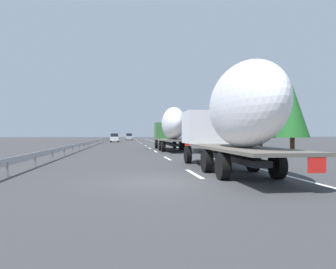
% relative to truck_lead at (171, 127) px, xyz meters
% --- Properties ---
extents(ground_plane, '(260.00, 260.00, 0.00)m').
position_rel_truck_lead_xyz_m(ground_plane, '(18.77, 3.60, -2.51)').
color(ground_plane, '#38383A').
extents(lane_stripe_0, '(3.20, 0.20, 0.01)m').
position_rel_truck_lead_xyz_m(lane_stripe_0, '(-19.23, 1.80, -2.50)').
color(lane_stripe_0, white).
rests_on(lane_stripe_0, ground_plane).
extents(lane_stripe_1, '(3.20, 0.20, 0.01)m').
position_rel_truck_lead_xyz_m(lane_stripe_1, '(-10.33, 1.80, -2.50)').
color(lane_stripe_1, white).
rests_on(lane_stripe_1, ground_plane).
extents(lane_stripe_2, '(3.20, 0.20, 0.01)m').
position_rel_truck_lead_xyz_m(lane_stripe_2, '(-1.25, 1.80, -2.50)').
color(lane_stripe_2, white).
rests_on(lane_stripe_2, ground_plane).
extents(lane_stripe_3, '(3.20, 0.20, 0.01)m').
position_rel_truck_lead_xyz_m(lane_stripe_3, '(6.01, 1.80, -2.50)').
color(lane_stripe_3, white).
rests_on(lane_stripe_3, ground_plane).
extents(lane_stripe_4, '(3.20, 0.20, 0.01)m').
position_rel_truck_lead_xyz_m(lane_stripe_4, '(13.95, 1.80, -2.50)').
color(lane_stripe_4, white).
rests_on(lane_stripe_4, ground_plane).
extents(lane_stripe_5, '(3.20, 0.20, 0.01)m').
position_rel_truck_lead_xyz_m(lane_stripe_5, '(26.94, 1.80, -2.50)').
color(lane_stripe_5, white).
rests_on(lane_stripe_5, ground_plane).
extents(lane_stripe_6, '(3.20, 0.20, 0.01)m').
position_rel_truck_lead_xyz_m(lane_stripe_6, '(36.85, 1.80, -2.50)').
color(lane_stripe_6, white).
rests_on(lane_stripe_6, ground_plane).
extents(lane_stripe_7, '(3.20, 0.20, 0.01)m').
position_rel_truck_lead_xyz_m(lane_stripe_7, '(51.72, 1.80, -2.50)').
color(lane_stripe_7, white).
rests_on(lane_stripe_7, ground_plane).
extents(lane_stripe_8, '(3.20, 0.20, 0.01)m').
position_rel_truck_lead_xyz_m(lane_stripe_8, '(64.44, 1.80, -2.50)').
color(lane_stripe_8, white).
rests_on(lane_stripe_8, ground_plane).
extents(edge_line_right, '(110.00, 0.20, 0.01)m').
position_rel_truck_lead_xyz_m(edge_line_right, '(23.77, -1.90, -2.50)').
color(edge_line_right, white).
rests_on(edge_line_right, ground_plane).
extents(truck_lead, '(12.92, 2.55, 4.42)m').
position_rel_truck_lead_xyz_m(truck_lead, '(0.00, 0.00, 0.00)').
color(truck_lead, '#387038').
rests_on(truck_lead, ground_plane).
extents(truck_trailing, '(12.48, 2.55, 4.65)m').
position_rel_truck_lead_xyz_m(truck_trailing, '(-19.22, 0.00, 0.09)').
color(truck_trailing, silver).
rests_on(truck_trailing, ground_plane).
extents(car_silver_hatch, '(4.46, 1.78, 1.90)m').
position_rel_truck_lead_xyz_m(car_silver_hatch, '(57.57, 3.72, -1.55)').
color(car_silver_hatch, '#ADB2B7').
rests_on(car_silver_hatch, ground_plane).
extents(car_white_van, '(4.64, 1.76, 1.85)m').
position_rel_truck_lead_xyz_m(car_white_van, '(36.27, 7.06, -1.57)').
color(car_white_van, white).
rests_on(car_white_van, ground_plane).
extents(road_sign, '(0.10, 0.90, 3.46)m').
position_rel_truck_lead_xyz_m(road_sign, '(23.31, -3.10, -0.12)').
color(road_sign, gray).
rests_on(road_sign, ground_plane).
extents(tree_0, '(3.02, 3.02, 7.88)m').
position_rel_truck_lead_xyz_m(tree_0, '(39.87, -6.12, 2.37)').
color(tree_0, '#472D19').
rests_on(tree_0, ground_plane).
extents(tree_1, '(3.17, 3.17, 7.27)m').
position_rel_truck_lead_xyz_m(tree_1, '(-1.25, -9.23, 1.79)').
color(tree_1, '#472D19').
rests_on(tree_1, ground_plane).
extents(tree_2, '(3.25, 3.25, 5.53)m').
position_rel_truck_lead_xyz_m(tree_2, '(48.62, -8.77, 0.89)').
color(tree_2, '#472D19').
rests_on(tree_2, ground_plane).
extents(tree_3, '(2.92, 2.92, 6.07)m').
position_rel_truck_lead_xyz_m(tree_3, '(-6.71, -9.74, 1.23)').
color(tree_3, '#472D19').
rests_on(tree_3, ground_plane).
extents(guardrail_median, '(94.00, 0.10, 0.76)m').
position_rel_truck_lead_xyz_m(guardrail_median, '(21.77, 9.60, -1.93)').
color(guardrail_median, '#9EA0A5').
rests_on(guardrail_median, ground_plane).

